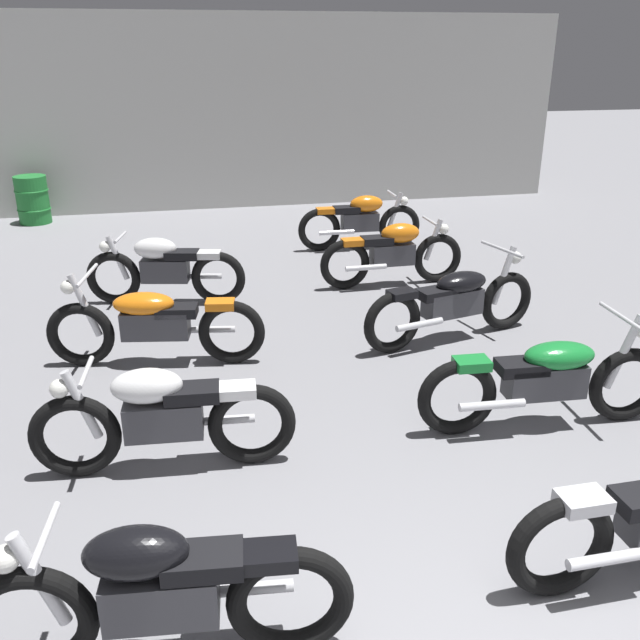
{
  "coord_description": "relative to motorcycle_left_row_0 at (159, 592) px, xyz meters",
  "views": [
    {
      "loc": [
        -1.31,
        -1.82,
        3.02
      ],
      "look_at": [
        0.0,
        4.18,
        0.55
      ],
      "focal_mm": 38.56,
      "sensor_mm": 36.0,
      "label": 1
    }
  ],
  "objects": [
    {
      "name": "motorcycle_right_row_1",
      "position": [
        3.14,
        1.77,
        -0.01
      ],
      "size": [
        2.17,
        0.68,
        0.97
      ],
      "color": "black",
      "rests_on": "ground"
    },
    {
      "name": "motorcycle_right_row_4",
      "position": [
        3.09,
        7.4,
        0.0
      ],
      "size": [
        1.97,
        0.48,
        0.88
      ],
      "color": "black",
      "rests_on": "ground"
    },
    {
      "name": "motorcycle_right_row_2",
      "position": [
        3.1,
        3.67,
        -0.01
      ],
      "size": [
        2.14,
        0.82,
        0.97
      ],
      "color": "black",
      "rests_on": "ground"
    },
    {
      "name": "motorcycle_left_row_2",
      "position": [
        -0.05,
        3.72,
        -0.01
      ],
      "size": [
        2.16,
        0.69,
        0.97
      ],
      "color": "black",
      "rests_on": "ground"
    },
    {
      "name": "back_wall",
      "position": [
        1.53,
        10.92,
        1.34
      ],
      "size": [
        13.07,
        0.24,
        3.6
      ],
      "primitive_type": "cube",
      "color": "#B2B2AD",
      "rests_on": "ground"
    },
    {
      "name": "motorcycle_left_row_0",
      "position": [
        0.0,
        0.0,
        0.0
      ],
      "size": [
        1.97,
        0.48,
        0.88
      ],
      "color": "black",
      "rests_on": "ground"
    },
    {
      "name": "motorcycle_left_row_3",
      "position": [
        0.06,
        5.5,
        0.0
      ],
      "size": [
        1.95,
        0.61,
        0.88
      ],
      "color": "black",
      "rests_on": "ground"
    },
    {
      "name": "motorcycle_right_row_3",
      "position": [
        3.04,
        5.57,
        0.0
      ],
      "size": [
        1.97,
        0.48,
        0.88
      ],
      "color": "black",
      "rests_on": "ground"
    },
    {
      "name": "oil_drum",
      "position": [
        -2.23,
        10.3,
        -0.03
      ],
      "size": [
        0.59,
        0.59,
        0.85
      ],
      "color": "#1E722D",
      "rests_on": "ground"
    },
    {
      "name": "motorcycle_left_row_1",
      "position": [
        0.02,
        1.8,
        0.0
      ],
      "size": [
        1.97,
        0.48,
        0.88
      ],
      "color": "black",
      "rests_on": "ground"
    }
  ]
}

